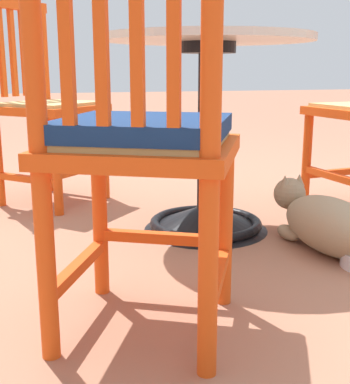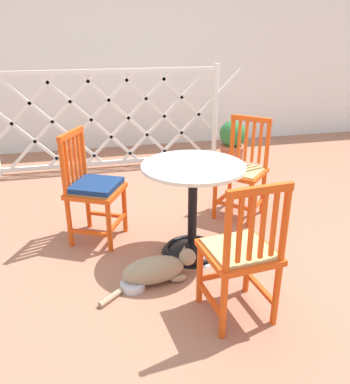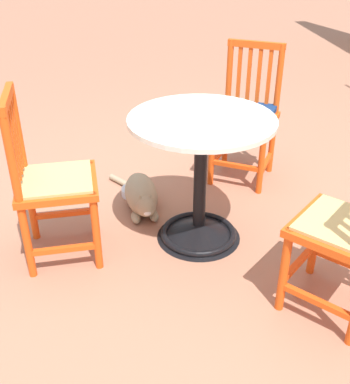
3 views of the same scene
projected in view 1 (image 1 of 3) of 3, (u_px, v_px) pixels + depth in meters
ground_plane at (209, 224)px, 2.08m from camera, size 24.00×24.00×0.00m
cafe_table at (207, 157)px, 1.94m from camera, size 0.76×0.76×0.73m
orange_chair_facing_out at (45, 109)px, 2.34m from camera, size 0.57×0.57×0.91m
orange_chair_near_fence at (141, 145)px, 1.13m from camera, size 0.54×0.54×0.91m
tabby_cat at (324, 223)px, 1.77m from camera, size 0.71×0.33×0.23m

